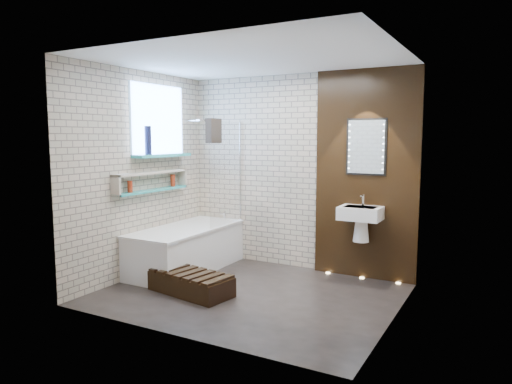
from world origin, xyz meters
The scene contains 15 objects.
ground centered at (0.00, 0.00, 0.00)m, with size 3.20×3.20×0.00m, color black.
room_shell centered at (0.00, 0.00, 1.30)m, with size 3.24×3.20×2.60m.
walnut_panel centered at (0.95, 1.27, 1.30)m, with size 1.30×0.06×2.60m, color black.
clerestory_window centered at (-1.57, 0.35, 1.90)m, with size 0.18×1.00×0.94m.
display_niche centered at (-1.53, 0.15, 1.20)m, with size 0.14×1.30×0.26m.
bathtub centered at (-1.22, 0.45, 0.29)m, with size 0.79×1.74×0.70m.
bath_screen centered at (-0.87, 0.89, 1.28)m, with size 0.01×0.78×1.40m, color white.
towel centered at (-0.87, 0.60, 1.85)m, with size 0.09×0.24×0.32m, color black.
shower_head centered at (-1.30, 0.95, 2.00)m, with size 0.18×0.18×0.02m, color silver.
washbasin centered at (0.95, 1.07, 0.79)m, with size 0.50×0.36×0.58m.
led_mirror centered at (0.95, 1.23, 1.65)m, with size 0.50×0.02×0.70m.
walnut_step centered at (-0.60, -0.30, 0.11)m, with size 0.99×0.44×0.22m, color black.
niche_bottles centered at (-1.53, 0.21, 1.18)m, with size 0.07×0.88×0.16m.
sill_vases centered at (-1.50, 0.06, 1.73)m, with size 0.09×0.09×0.36m.
floor_uplights centered at (0.95, 1.20, 0.01)m, with size 0.96×0.06×0.01m.
Camera 1 is at (2.54, -4.50, 1.77)m, focal length 33.02 mm.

